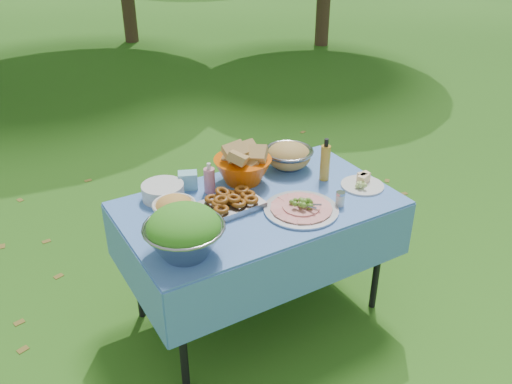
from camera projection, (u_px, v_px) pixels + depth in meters
ground at (258, 310)px, 3.29m from camera, size 80.00×80.00×0.00m
picnic_table at (259, 260)px, 3.10m from camera, size 1.46×0.86×0.76m
salad_bowl at (184, 232)px, 2.44m from camera, size 0.48×0.48×0.25m
pasta_bowl_white at (174, 207)px, 2.75m from camera, size 0.24×0.24×0.12m
plate_stack at (163, 191)px, 2.93m from camera, size 0.28×0.28×0.08m
wipes_box at (188, 180)px, 3.03m from camera, size 0.13×0.11×0.10m
sanitizer_bottle at (209, 178)px, 2.97m from camera, size 0.08×0.08×0.18m
bread_bowl at (243, 164)px, 3.07m from camera, size 0.36×0.36×0.22m
pasta_bowl_steel at (289, 155)px, 3.25m from camera, size 0.31×0.31×0.16m
fried_tray at (232, 202)px, 2.85m from camera, size 0.32×0.23×0.07m
charcuterie_platter at (301, 203)px, 2.82m from camera, size 0.45×0.45×0.09m
oil_bottle at (325, 159)px, 3.09m from camera, size 0.06×0.06×0.25m
cheese_plate at (363, 181)px, 3.06m from camera, size 0.32×0.32×0.07m
shaker at (340, 199)px, 2.87m from camera, size 0.05×0.05×0.08m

